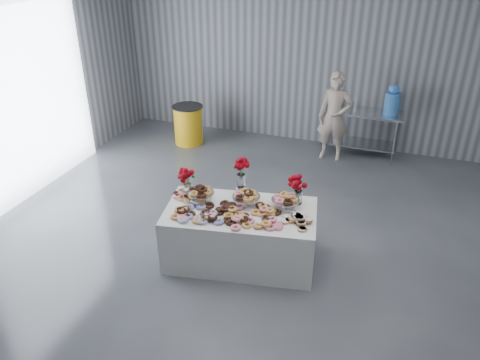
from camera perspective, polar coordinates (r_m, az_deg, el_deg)
The scene contains 16 objects.
ground at distance 6.11m, azimuth 0.15°, elevation -11.09°, with size 9.00×9.00×0.00m, color #3B3D43.
room_walls at distance 5.05m, azimuth -2.57°, elevation 14.05°, with size 8.04×9.04×4.02m.
display_table at distance 6.11m, azimuth 0.05°, elevation -6.73°, with size 1.90×1.00×0.75m, color white.
prep_table at distance 9.19m, azimuth 14.49°, elevation 6.51°, with size 1.50×0.60×0.90m.
donut_mounds at distance 5.84m, azimuth -0.11°, elevation -3.61°, with size 1.80×0.80×0.09m, color #E59E53, non-canonical shape.
cake_stand_left at distance 6.06m, azimuth -4.86°, elevation -1.41°, with size 0.36×0.36×0.17m.
cake_stand_mid at distance 5.95m, azimuth 0.76°, elevation -1.88°, with size 0.36×0.36×0.17m.
cake_stand_right at distance 5.91m, azimuth 5.57°, elevation -2.27°, with size 0.36×0.36×0.17m.
danish_pile at distance 5.69m, azimuth 7.31°, elevation -4.67°, with size 0.48×0.48×0.11m, color white, non-canonical shape.
bouquet_left at distance 6.11m, azimuth -6.51°, elevation 0.47°, with size 0.26×0.26×0.42m.
bouquet_right at distance 5.96m, azimuth 7.19°, elevation -0.36°, with size 0.26×0.26×0.42m.
bouquet_center at distance 6.02m, azimuth 0.13°, elevation 1.11°, with size 0.26×0.26×0.57m.
water_jug at distance 8.99m, azimuth 18.08°, elevation 9.15°, with size 0.28×0.28×0.55m.
drink_bottles at distance 8.98m, azimuth 12.69°, elevation 9.06°, with size 0.54×0.08×0.27m, color #268C33, non-canonical shape.
person at distance 8.88m, azimuth 11.44°, elevation 7.56°, with size 0.61×0.40×1.66m, color #CC8C93.
trash_barrel at distance 9.59m, azimuth -6.32°, elevation 6.74°, with size 0.62×0.62×0.79m.
Camera 1 is at (1.56, -4.48, 3.86)m, focal length 35.00 mm.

